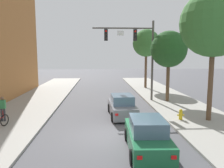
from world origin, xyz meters
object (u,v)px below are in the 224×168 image
Objects in this scene: pedestrian_sidewalk_left_walker at (3,108)px; street_tree_third at (146,43)px; fire_hydrant at (181,114)px; car_following_green at (147,136)px; traffic_signal_mast at (136,46)px; street_tree_nearest at (214,24)px; street_tree_second at (169,49)px; car_lead_grey at (122,106)px.

street_tree_third is (12.54, 14.41, 4.96)m from pedestrian_sidewalk_left_walker.
fire_hydrant is (11.78, -0.32, -0.56)m from pedestrian_sidewalk_left_walker.
traffic_signal_mast is at bearing 83.20° from car_following_green.
car_following_green is 8.72m from street_tree_nearest.
street_tree_second is at bearing 80.73° from fire_hydrant.
fire_hydrant is 6.21m from street_tree_nearest.
traffic_signal_mast is at bearing 168.97° from street_tree_second.
pedestrian_sidewalk_left_walker reaches higher than car_following_green.
street_tree_nearest is at bearing -82.25° from street_tree_second.
traffic_signal_mast is at bearing 106.74° from fire_hydrant.
car_following_green is 9.72m from pedestrian_sidewalk_left_walker.
street_tree_second reaches higher than car_lead_grey.
traffic_signal_mast is 8.38m from fire_hydrant.
car_lead_grey is at bearing -110.35° from traffic_signal_mast.
car_following_green is at bearing -112.34° from street_tree_second.
fire_hydrant is 7.55m from street_tree_second.
car_lead_grey is 8.24m from street_tree_nearest.
car_lead_grey is 2.62× the size of pedestrian_sidewalk_left_walker.
pedestrian_sidewalk_left_walker is at bearing -170.74° from car_lead_grey.
street_tree_second is at bearing -11.03° from traffic_signal_mast.
car_lead_grey is 0.66× the size of street_tree_second.
street_tree_second reaches higher than fire_hydrant.
street_tree_third is (4.04, 19.11, 5.30)m from car_following_green.
street_tree_nearest is at bearing -60.77° from traffic_signal_mast.
traffic_signal_mast reaches higher than street_tree_second.
street_tree_nearest is at bearing -2.28° from pedestrian_sidewalk_left_walker.
street_tree_second is (12.76, 5.68, 3.93)m from pedestrian_sidewalk_left_walker.
pedestrian_sidewalk_left_walker is 0.25× the size of street_tree_second.
street_tree_third is (0.76, 14.74, 5.52)m from fire_hydrant.
street_tree_third is at bearing 70.77° from car_lead_grey.
traffic_signal_mast is 6.99m from car_lead_grey.
car_lead_grey is 6.02m from car_following_green.
street_tree_third is at bearing 78.05° from car_following_green.
traffic_signal_mast is 1.74× the size of car_lead_grey.
street_tree_nearest reaches higher than pedestrian_sidewalk_left_walker.
pedestrian_sidewalk_left_walker is at bearing 178.43° from fire_hydrant.
street_tree_nearest is (5.64, -1.84, 5.72)m from car_lead_grey.
traffic_signal_mast reaches higher than car_lead_grey.
fire_hydrant is at bearing 53.10° from car_following_green.
traffic_signal_mast is at bearing -108.55° from street_tree_third.
street_tree_third is (2.74, 8.16, 0.72)m from traffic_signal_mast.
traffic_signal_mast is 0.89× the size of street_tree_nearest.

